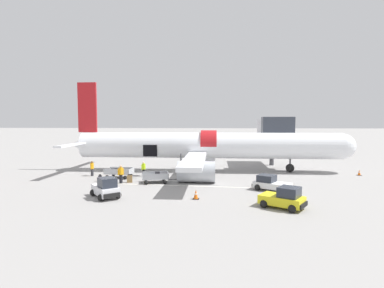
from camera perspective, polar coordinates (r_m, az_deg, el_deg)
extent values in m
plane|color=gray|center=(34.77, 0.19, -5.90)|extent=(500.00, 500.00, 0.00)
cube|color=silver|center=(28.79, 1.31, -8.03)|extent=(18.71, 1.36, 0.01)
cylinder|color=#4C4C51|center=(43.71, 14.96, -1.71)|extent=(0.60, 0.60, 3.39)
cube|color=silver|center=(43.50, 15.04, 2.52)|extent=(3.06, 8.51, 3.06)
cube|color=#333842|center=(39.91, 16.01, 2.35)|extent=(3.97, 1.60, 3.67)
cylinder|color=white|center=(37.02, 3.21, -0.27)|extent=(31.92, 3.17, 3.17)
sphere|color=white|center=(40.00, 26.72, -0.38)|extent=(3.01, 3.01, 3.01)
cone|color=white|center=(40.63, -19.91, -0.11)|extent=(3.65, 2.92, 2.92)
cylinder|color=red|center=(36.97, 3.21, 0.17)|extent=(1.92, 3.18, 3.18)
cube|color=red|center=(40.32, -19.31, 6.58)|extent=(2.38, 0.28, 6.26)
cube|color=white|center=(37.02, -21.56, -0.07)|extent=(0.88, 7.45, 0.20)
cube|color=white|center=(43.82, -17.29, 0.67)|extent=(0.88, 7.45, 0.20)
cube|color=white|center=(30.08, 0.48, -2.98)|extent=(2.09, 13.30, 0.40)
cube|color=white|center=(44.24, 1.75, -0.66)|extent=(2.09, 13.30, 0.40)
cylinder|color=#B2B7BF|center=(30.20, 0.85, -5.29)|extent=(3.78, 2.14, 2.14)
cylinder|color=#B2B7BF|center=(44.40, 2.01, -2.22)|extent=(3.78, 2.14, 2.14)
cube|color=black|center=(36.35, -7.98, -1.26)|extent=(1.70, 0.12, 1.40)
cylinder|color=#56565B|center=(38.29, 18.19, -2.95)|extent=(0.22, 0.22, 1.91)
sphere|color=black|center=(38.42, 18.16, -4.37)|extent=(1.02, 1.02, 1.02)
cylinder|color=#56565B|center=(35.15, -2.10, -3.37)|extent=(0.22, 0.22, 1.91)
sphere|color=black|center=(35.29, -2.09, -4.91)|extent=(1.02, 1.02, 1.02)
cylinder|color=#56565B|center=(39.66, -1.35, -2.50)|extent=(0.22, 0.22, 1.91)
sphere|color=black|center=(39.79, -1.34, -3.86)|extent=(1.02, 1.02, 1.02)
cube|color=yellow|center=(22.67, 16.72, -10.19)|extent=(3.41, 2.99, 0.62)
cube|color=#232833|center=(22.35, 18.03, -8.68)|extent=(1.89, 1.91, 0.70)
cube|color=black|center=(22.25, 20.51, -10.89)|extent=(0.90, 1.33, 0.31)
sphere|color=black|center=(21.70, 18.54, -11.61)|extent=(0.56, 0.56, 0.56)
sphere|color=black|center=(23.16, 19.78, -10.64)|extent=(0.56, 0.56, 0.56)
sphere|color=black|center=(22.39, 13.52, -11.02)|extent=(0.56, 0.56, 0.56)
sphere|color=black|center=(23.80, 15.04, -10.13)|extent=(0.56, 0.56, 0.56)
cube|color=silver|center=(25.62, -16.19, -8.43)|extent=(2.98, 3.18, 0.69)
cube|color=#232833|center=(24.99, -15.84, -7.05)|extent=(1.78, 1.80, 0.76)
cube|color=black|center=(24.25, -15.00, -9.46)|extent=(1.07, 0.91, 0.34)
sphere|color=black|center=(24.55, -16.93, -9.72)|extent=(0.56, 0.56, 0.56)
sphere|color=black|center=(24.99, -13.93, -9.41)|extent=(0.56, 0.56, 0.56)
sphere|color=black|center=(26.41, -18.30, -8.76)|extent=(0.56, 0.56, 0.56)
sphere|color=black|center=(26.82, -15.48, -8.50)|extent=(0.56, 0.56, 0.56)
cube|color=white|center=(27.89, 15.07, -7.56)|extent=(3.52, 3.07, 0.51)
cube|color=#232833|center=(27.99, 14.05, -6.34)|extent=(1.94, 1.94, 0.61)
cube|color=black|center=(28.54, 12.04, -7.44)|extent=(0.90, 1.31, 0.25)
sphere|color=black|center=(29.04, 13.69, -7.49)|extent=(0.56, 0.56, 0.56)
sphere|color=black|center=(27.64, 12.38, -8.07)|extent=(0.56, 0.56, 0.56)
sphere|color=black|center=(28.29, 17.67, -7.89)|extent=(0.56, 0.56, 0.56)
sphere|color=black|center=(26.85, 16.55, -8.51)|extent=(0.56, 0.56, 0.56)
cube|color=#B7BABF|center=(33.92, -13.72, -5.43)|extent=(3.05, 1.90, 0.05)
cube|color=#B7BABF|center=(33.34, -11.48, -5.04)|extent=(0.21, 1.63, 0.55)
cube|color=#B7BABF|center=(33.17, -14.28, -5.14)|extent=(2.85, 0.33, 0.55)
cube|color=#B7BABF|center=(34.59, -13.21, -4.74)|extent=(2.85, 0.33, 0.55)
cube|color=#333338|center=(33.25, -10.69, -5.94)|extent=(0.90, 0.16, 0.06)
sphere|color=black|center=(32.84, -12.65, -6.25)|extent=(0.40, 0.40, 0.40)
sphere|color=black|center=(34.33, -11.60, -5.78)|extent=(0.40, 0.40, 0.40)
sphere|color=black|center=(33.67, -15.87, -6.05)|extent=(0.40, 0.40, 0.40)
sphere|color=black|center=(35.12, -14.71, -5.61)|extent=(0.40, 0.40, 0.40)
cube|color=#2D2D33|center=(33.73, -12.45, -5.11)|extent=(0.53, 0.23, 0.37)
cube|color=black|center=(33.86, -14.86, -4.97)|extent=(0.42, 0.34, 0.53)
cube|color=#2D2D33|center=(33.89, -14.15, -4.94)|extent=(0.47, 0.28, 0.54)
cube|color=#4C1E1E|center=(33.48, -13.44, -5.11)|extent=(0.43, 0.25, 0.46)
cube|color=#999BA0|center=(30.58, -7.03, -6.47)|extent=(2.96, 2.33, 0.05)
cube|color=#999BA0|center=(30.62, -4.64, -5.87)|extent=(0.50, 1.69, 0.54)
cube|color=#999BA0|center=(29.70, -6.94, -6.21)|extent=(2.49, 0.71, 0.54)
cube|color=#999BA0|center=(31.34, -7.12, -5.65)|extent=(2.49, 0.71, 0.54)
cube|color=#333338|center=(30.76, -3.74, -6.75)|extent=(0.89, 0.31, 0.06)
sphere|color=black|center=(29.84, -5.17, -7.22)|extent=(0.40, 0.40, 0.40)
sphere|color=black|center=(31.53, -5.45, -6.60)|extent=(0.40, 0.40, 0.40)
sphere|color=black|center=(29.74, -8.70, -7.30)|extent=(0.40, 0.40, 0.40)
sphere|color=black|center=(31.44, -8.79, -6.67)|extent=(0.40, 0.40, 0.40)
cube|color=#2D2D33|center=(30.48, -8.25, -6.20)|extent=(0.45, 0.35, 0.28)
cube|color=#4C1E1E|center=(30.66, -5.57, -6.04)|extent=(0.55, 0.37, 0.36)
cube|color=#2D2D33|center=(30.75, -6.61, -5.78)|extent=(0.49, 0.29, 0.61)
cylinder|color=black|center=(34.30, -9.21, -5.42)|extent=(0.41, 0.41, 0.80)
cylinder|color=#B7E019|center=(34.18, -9.23, -4.23)|extent=(0.52, 0.52, 0.63)
sphere|color=beige|center=(34.12, -9.23, -3.53)|extent=(0.22, 0.22, 0.22)
cylinder|color=#B7E019|center=(34.06, -9.51, -4.39)|extent=(0.17, 0.17, 0.58)
cylinder|color=#B7E019|center=(34.34, -8.94, -4.31)|extent=(0.17, 0.17, 0.58)
cylinder|color=#2D2D33|center=(35.89, -18.48, -5.13)|extent=(0.32, 0.32, 0.83)
cylinder|color=orange|center=(35.78, -18.51, -3.96)|extent=(0.41, 0.41, 0.65)
sphere|color=brown|center=(35.72, -18.53, -3.26)|extent=(0.23, 0.23, 0.23)
cylinder|color=orange|center=(35.58, -18.63, -4.12)|extent=(0.13, 0.13, 0.60)
cylinder|color=orange|center=(36.01, -18.38, -4.02)|extent=(0.13, 0.13, 0.60)
cylinder|color=black|center=(30.88, -13.39, -6.48)|extent=(0.45, 0.45, 0.88)
cylinder|color=orange|center=(30.74, -13.42, -5.03)|extent=(0.57, 0.57, 0.69)
sphere|color=tan|center=(30.67, -13.43, -4.17)|extent=(0.24, 0.24, 0.24)
cylinder|color=orange|center=(30.69, -13.86, -5.20)|extent=(0.18, 0.18, 0.64)
cylinder|color=orange|center=(30.82, -12.97, -5.14)|extent=(0.18, 0.18, 0.64)
cube|color=#2D2D33|center=(32.40, -17.10, -6.29)|extent=(0.38, 0.30, 0.61)
cube|color=black|center=(32.34, -17.11, -5.65)|extent=(0.22, 0.08, 0.12)
cube|color=olive|center=(31.07, -11.80, -6.52)|extent=(0.58, 0.39, 0.74)
cube|color=black|center=(30.99, -11.81, -5.74)|extent=(0.34, 0.11, 0.12)
cube|color=black|center=(39.41, 29.23, -5.22)|extent=(0.46, 0.46, 0.03)
cone|color=orange|center=(39.36, 29.25, -4.78)|extent=(0.34, 0.34, 0.64)
cylinder|color=white|center=(39.36, 29.25, -4.73)|extent=(0.20, 0.20, 0.08)
cube|color=black|center=(24.17, 0.74, -10.40)|extent=(0.51, 0.51, 0.03)
cone|color=orange|center=(24.08, 0.74, -9.55)|extent=(0.38, 0.38, 0.77)
cylinder|color=white|center=(24.07, 0.74, -9.46)|extent=(0.22, 0.22, 0.09)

